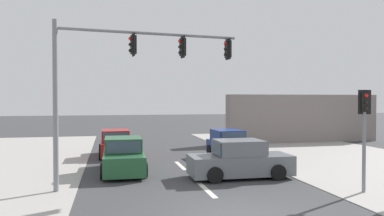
{
  "coord_description": "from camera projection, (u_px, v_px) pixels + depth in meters",
  "views": [
    {
      "loc": [
        -3.38,
        -9.86,
        3.22
      ],
      "look_at": [
        -0.31,
        4.0,
        2.91
      ],
      "focal_mm": 35.0,
      "sensor_mm": 36.0,
      "label": 1
    }
  ],
  "objects": [
    {
      "name": "lane_dash_mid",
      "position": [
        206.0,
        190.0,
        13.36
      ],
      "size": [
        0.2,
        2.4,
        0.01
      ],
      "primitive_type": "cube",
      "color": "silver",
      "rests_on": "ground"
    },
    {
      "name": "pedestal_signal_right_kerb",
      "position": [
        364.0,
        123.0,
        12.87
      ],
      "size": [
        0.44,
        0.31,
        3.56
      ],
      "color": "slate",
      "rests_on": "ground"
    },
    {
      "name": "hatchback_oncoming_near",
      "position": [
        115.0,
        144.0,
        21.18
      ],
      "size": [
        1.84,
        3.67,
        1.53
      ],
      "color": "maroon",
      "rests_on": "ground"
    },
    {
      "name": "lane_dash_far",
      "position": [
        180.0,
        166.0,
        18.24
      ],
      "size": [
        0.2,
        2.4,
        0.01
      ],
      "primitive_type": "cube",
      "color": "silver",
      "rests_on": "ground"
    },
    {
      "name": "sedan_oncoming_mid",
      "position": [
        240.0,
        161.0,
        15.43
      ],
      "size": [
        4.26,
        1.92,
        1.56
      ],
      "color": "slate",
      "rests_on": "ground"
    },
    {
      "name": "sedan_receding_far",
      "position": [
        123.0,
        157.0,
        16.51
      ],
      "size": [
        1.92,
        4.25,
        1.56
      ],
      "color": "#235633",
      "rests_on": "ground"
    },
    {
      "name": "ground_plane",
      "position": [
        234.0,
        215.0,
        10.43
      ],
      "size": [
        140.0,
        140.0,
        0.0
      ],
      "primitive_type": "plane",
      "color": "#3A3A3D"
    },
    {
      "name": "shopfront_wall_far",
      "position": [
        303.0,
        118.0,
        28.39
      ],
      "size": [
        12.0,
        1.0,
        3.6
      ],
      "primitive_type": "cube",
      "color": "gray",
      "rests_on": "ground"
    },
    {
      "name": "traffic_signal_mast",
      "position": [
        124.0,
        69.0,
        13.69
      ],
      "size": [
        6.86,
        1.01,
        6.0
      ],
      "color": "slate",
      "rests_on": "ground"
    },
    {
      "name": "hatchback_crossing_left",
      "position": [
        229.0,
        145.0,
        20.82
      ],
      "size": [
        1.88,
        3.69,
        1.53
      ],
      "color": "navy",
      "rests_on": "ground"
    }
  ]
}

